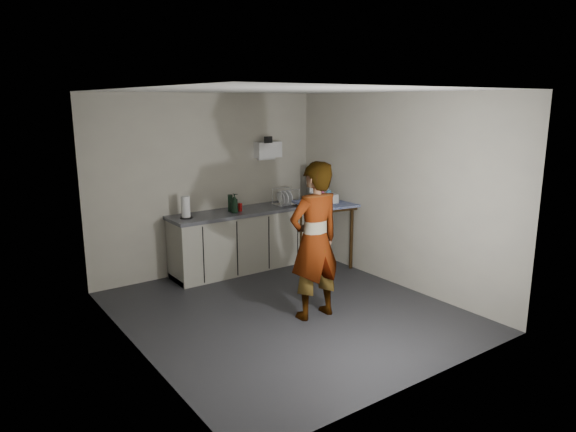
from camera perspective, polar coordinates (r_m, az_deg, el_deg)
ground at (r=6.31m, az=-0.12°, el=-10.55°), size 4.00×4.00×0.00m
wall_back at (r=7.60m, az=-8.84°, el=3.55°), size 3.60×0.02×2.60m
wall_right at (r=7.08m, az=11.79°, el=2.76°), size 0.02×4.00×2.60m
wall_left at (r=5.12m, az=-16.72°, el=-1.28°), size 0.02×4.00×2.60m
ceiling at (r=5.80m, az=-0.14°, el=13.74°), size 3.60×4.00×0.01m
kitchen_counter at (r=7.72m, az=-5.00°, el=-2.84°), size 2.24×0.62×0.91m
wall_shelf at (r=7.98m, az=-2.25°, el=7.35°), size 0.42×0.18×0.37m
side_table at (r=7.75m, az=4.24°, el=0.58°), size 0.87×0.87×0.99m
standing_man at (r=5.89m, az=2.97°, el=-2.80°), size 0.68×0.45×1.84m
soap_bottle at (r=7.40m, az=-5.97°, el=1.41°), size 0.15×0.15×0.28m
soda_can at (r=7.53m, az=-5.35°, el=0.98°), size 0.06×0.06×0.12m
dark_bottle at (r=7.52m, az=-6.42°, el=1.45°), size 0.07×0.07×0.25m
paper_towel at (r=7.17m, az=-11.29°, el=0.90°), size 0.17×0.17×0.31m
dish_rack at (r=7.94m, az=-0.29°, el=1.66°), size 0.37×0.28×0.26m
bakery_box at (r=7.75m, az=3.97°, el=2.31°), size 0.38×0.39×0.45m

